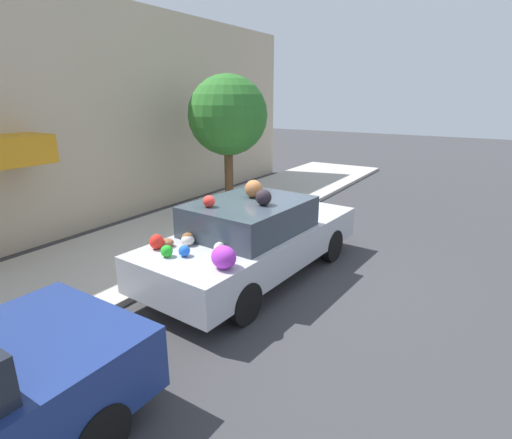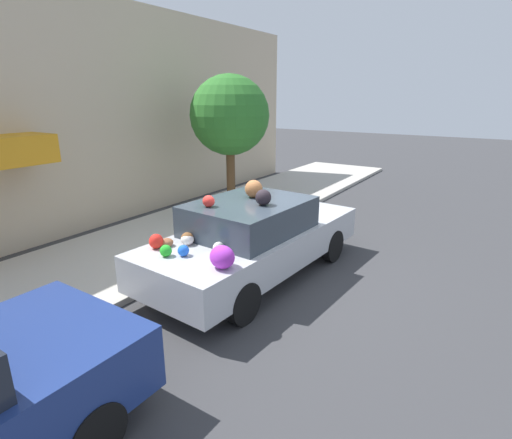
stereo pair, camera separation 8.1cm
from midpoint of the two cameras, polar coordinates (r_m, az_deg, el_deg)
The scene contains 6 objects.
ground_plane at distance 7.47m, azimuth 0.13°, elevation -7.81°, with size 60.00×60.00×0.00m, color #38383A.
sidewalk_curb at distance 9.08m, azimuth -14.38°, elevation -3.32°, with size 24.00×3.20×0.11m.
building_facade at distance 10.23m, azimuth -24.86°, elevation 13.00°, with size 18.00×1.20×5.40m.
street_tree at distance 11.02m, azimuth -3.57°, elevation 14.56°, with size 2.12×2.12×3.62m.
fire_hydrant at distance 8.63m, azimuth -6.55°, elevation -1.15°, with size 0.20×0.20×0.70m.
art_car at distance 7.12m, azimuth 0.09°, elevation -2.49°, with size 4.70×2.10×1.75m.
Camera 2 is at (-5.66, -3.69, 3.17)m, focal length 28.00 mm.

